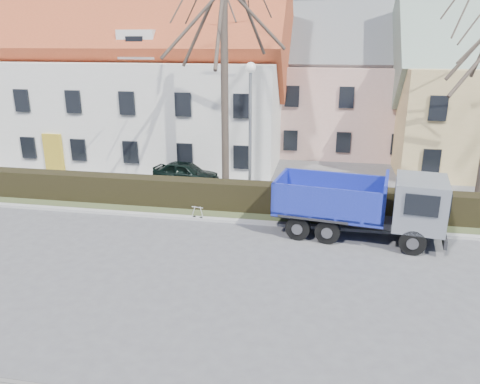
% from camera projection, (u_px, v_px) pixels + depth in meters
% --- Properties ---
extents(ground, '(120.00, 120.00, 0.00)m').
position_uv_depth(ground, '(230.00, 274.00, 15.66)').
color(ground, '#515054').
extents(curb_far, '(80.00, 0.30, 0.12)m').
position_uv_depth(curb_far, '(252.00, 222.00, 19.94)').
color(curb_far, '#A3A3A1').
rests_on(curb_far, ground).
extents(grass_strip, '(80.00, 3.00, 0.10)m').
position_uv_depth(grass_strip, '(258.00, 210.00, 21.43)').
color(grass_strip, '#3F4A29').
rests_on(grass_strip, ground).
extents(hedge, '(60.00, 0.90, 1.30)m').
position_uv_depth(hedge, '(257.00, 199.00, 21.06)').
color(hedge, black).
rests_on(hedge, ground).
extents(building_white, '(26.80, 10.80, 9.50)m').
position_uv_depth(building_white, '(89.00, 82.00, 31.39)').
color(building_white, silver).
rests_on(building_white, ground).
extents(building_pink, '(10.80, 8.80, 8.00)m').
position_uv_depth(building_pink, '(345.00, 92.00, 32.41)').
color(building_pink, tan).
rests_on(building_pink, ground).
extents(tree_1, '(9.20, 9.20, 12.65)m').
position_uv_depth(tree_1, '(224.00, 65.00, 21.98)').
color(tree_1, '#382E27').
rests_on(tree_1, ground).
extents(dump_truck, '(7.00, 3.42, 2.69)m').
position_uv_depth(dump_truck, '(352.00, 204.00, 18.29)').
color(dump_truck, '#152196').
rests_on(dump_truck, ground).
extents(streetlight, '(0.52, 0.52, 6.63)m').
position_uv_depth(streetlight, '(250.00, 136.00, 21.26)').
color(streetlight, gray).
rests_on(streetlight, ground).
extents(cart_frame, '(0.81, 0.55, 0.68)m').
position_uv_depth(cart_frame, '(193.00, 212.00, 20.31)').
color(cart_frame, silver).
rests_on(cart_frame, ground).
extents(parked_car_a, '(3.78, 2.00, 1.22)m').
position_uv_depth(parked_car_a, '(186.00, 173.00, 25.29)').
color(parked_car_a, black).
rests_on(parked_car_a, ground).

